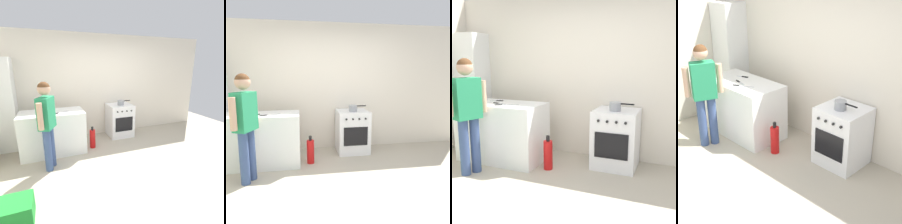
{
  "view_description": "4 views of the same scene",
  "coord_description": "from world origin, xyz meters",
  "views": [
    {
      "loc": [
        -1.4,
        -2.53,
        1.84
      ],
      "look_at": [
        -0.14,
        0.85,
        0.87
      ],
      "focal_mm": 28.0,
      "sensor_mm": 36.0,
      "label": 1
    },
    {
      "loc": [
        -0.65,
        -2.64,
        1.57
      ],
      "look_at": [
        -0.06,
        0.88,
        0.95
      ],
      "focal_mm": 35.0,
      "sensor_mm": 36.0,
      "label": 2
    },
    {
      "loc": [
        1.16,
        -2.35,
        1.59
      ],
      "look_at": [
        -0.22,
        0.97,
        0.89
      ],
      "focal_mm": 45.0,
      "sensor_mm": 36.0,
      "label": 3
    },
    {
      "loc": [
        2.79,
        -1.92,
        2.69
      ],
      "look_at": [
        0.18,
        0.72,
        1.01
      ],
      "focal_mm": 55.0,
      "sensor_mm": 36.0,
      "label": 4
    }
  ],
  "objects": [
    {
      "name": "person",
      "position": [
        -1.45,
        0.56,
        0.94
      ],
      "size": [
        0.31,
        0.53,
        1.58
      ],
      "color": "#384C7A",
      "rests_on": "ground"
    },
    {
      "name": "knife_bread",
      "position": [
        -1.18,
        1.06,
        0.9
      ],
      "size": [
        0.33,
        0.18,
        0.01
      ],
      "color": "silver",
      "rests_on": "counter_unit"
    },
    {
      "name": "fire_extinguisher",
      "position": [
        -0.52,
        1.1,
        0.22
      ],
      "size": [
        0.13,
        0.13,
        0.5
      ],
      "color": "red",
      "rests_on": "ground"
    },
    {
      "name": "counter_unit",
      "position": [
        -1.35,
        1.2,
        0.45
      ],
      "size": [
        1.3,
        0.7,
        0.9
      ],
      "primitive_type": "cube",
      "color": "white",
      "rests_on": "ground"
    },
    {
      "name": "pot",
      "position": [
        0.34,
        1.5,
        0.91
      ],
      "size": [
        0.34,
        0.16,
        0.12
      ],
      "color": "gray",
      "rests_on": "oven_left"
    },
    {
      "name": "knife_utility",
      "position": [
        -1.35,
        1.14,
        0.9
      ],
      "size": [
        0.25,
        0.08,
        0.01
      ],
      "color": "silver",
      "rests_on": "counter_unit"
    },
    {
      "name": "knife_paring",
      "position": [
        -1.53,
        1.35,
        0.91
      ],
      "size": [
        0.2,
        0.11,
        0.01
      ],
      "color": "silver",
      "rests_on": "counter_unit"
    },
    {
      "name": "ground_plane",
      "position": [
        0.0,
        0.0,
        0.0
      ],
      "size": [
        8.0,
        8.0,
        0.0
      ],
      "primitive_type": "plane",
      "color": "#ADA38E"
    },
    {
      "name": "back_wall",
      "position": [
        0.0,
        1.95,
        1.3
      ],
      "size": [
        6.0,
        0.1,
        2.6
      ],
      "primitive_type": "cube",
      "color": "silver",
      "rests_on": "ground"
    },
    {
      "name": "oven_left",
      "position": [
        0.35,
        1.58,
        0.43
      ],
      "size": [
        0.62,
        0.62,
        0.85
      ],
      "color": "white",
      "rests_on": "ground"
    }
  ]
}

